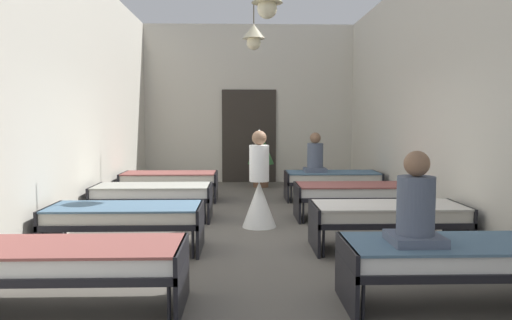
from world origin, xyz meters
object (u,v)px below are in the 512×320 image
bed_left_row_2 (153,193)px  bed_left_row_3 (170,179)px  bed_left_row_0 (73,260)px  nurse_near_aisle (259,192)px  patient_seated_secondary (315,157)px  bed_right_row_2 (353,192)px  potted_plant (261,152)px  patient_seated_primary (416,210)px  bed_right_row_3 (332,178)px  bed_left_row_1 (125,216)px  bed_right_row_1 (388,215)px  bed_right_row_0 (452,257)px

bed_left_row_2 → bed_left_row_3: same height
bed_left_row_0 → nurse_near_aisle: 3.66m
bed_left_row_3 → patient_seated_secondary: patient_seated_secondary is taller
bed_right_row_2 → potted_plant: bearing=109.5°
patient_seated_primary → patient_seated_secondary: 5.75m
bed_left_row_2 → bed_right_row_3: same height
bed_left_row_2 → nurse_near_aisle: bearing=-18.3°
bed_left_row_1 → bed_right_row_3: same height
bed_left_row_2 → bed_left_row_3: (0.00, 1.90, 0.00)m
bed_right_row_1 → patient_seated_secondary: patient_seated_secondary is taller
bed_left_row_0 → bed_left_row_2: same height
bed_left_row_2 → bed_right_row_3: (3.29, 1.90, 0.00)m
bed_right_row_1 → bed_right_row_2: 1.90m
bed_right_row_0 → nurse_near_aisle: (-1.57, 3.23, 0.09)m
bed_right_row_2 → bed_left_row_3: 3.80m
bed_right_row_3 → bed_right_row_0: bearing=-90.0°
bed_right_row_2 → bed_right_row_0: bearing=-90.0°
bed_left_row_0 → nurse_near_aisle: bearing=62.1°
bed_left_row_3 → patient_seated_secondary: bearing=0.1°
bed_right_row_3 → bed_left_row_3: bearing=180.0°
bed_left_row_3 → nurse_near_aisle: bearing=-55.2°
bed_right_row_0 → bed_left_row_1: (-3.29, 1.90, 0.00)m
bed_right_row_3 → potted_plant: potted_plant is taller
bed_left_row_1 → bed_left_row_3: size_ratio=1.00×
bed_left_row_0 → bed_right_row_0: (3.29, 0.00, 0.00)m
bed_left_row_0 → patient_seated_secondary: bearing=62.8°
potted_plant → nurse_near_aisle: bearing=-92.6°
bed_right_row_3 → patient_seated_primary: size_ratio=2.37×
bed_right_row_0 → bed_right_row_1: size_ratio=1.00×
bed_left_row_1 → potted_plant: potted_plant is taller
bed_right_row_0 → patient_seated_secondary: 5.73m
bed_left_row_0 → bed_right_row_2: 5.02m
patient_seated_secondary → bed_left_row_3: bearing=-179.9°
bed_left_row_0 → bed_left_row_1: 1.90m
bed_left_row_1 → potted_plant: size_ratio=1.40×
patient_seated_primary → potted_plant: 7.78m
bed_left_row_0 → patient_seated_primary: (2.94, -0.04, 0.43)m
bed_right_row_3 → patient_seated_primary: bearing=-93.5°
bed_right_row_0 → potted_plant: (-1.37, 7.67, 0.42)m
nurse_near_aisle → potted_plant: (0.20, 4.43, 0.33)m
bed_right_row_2 → bed_right_row_3: (0.00, 1.90, 0.00)m
bed_right_row_1 → bed_left_row_2: size_ratio=1.00×
bed_left_row_2 → patient_seated_secondary: size_ratio=2.37×
bed_left_row_3 → potted_plant: size_ratio=1.40×
bed_left_row_0 → potted_plant: potted_plant is taller
patient_seated_primary → potted_plant: bearing=97.6°
bed_left_row_1 → bed_left_row_2: (0.00, 1.90, 0.00)m
bed_left_row_0 → patient_seated_primary: size_ratio=2.37×
bed_left_row_2 → potted_plant: size_ratio=1.40×
bed_left_row_0 → bed_right_row_0: 3.29m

